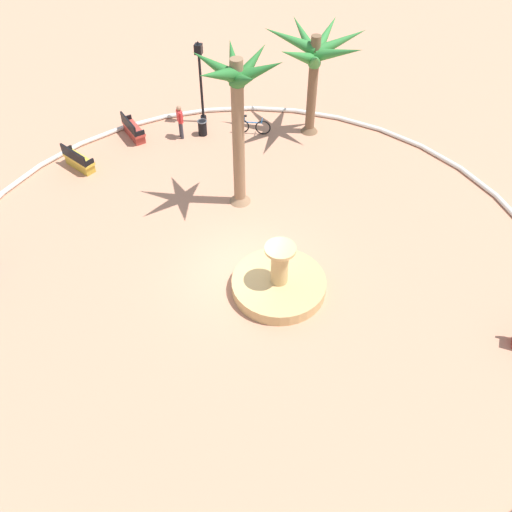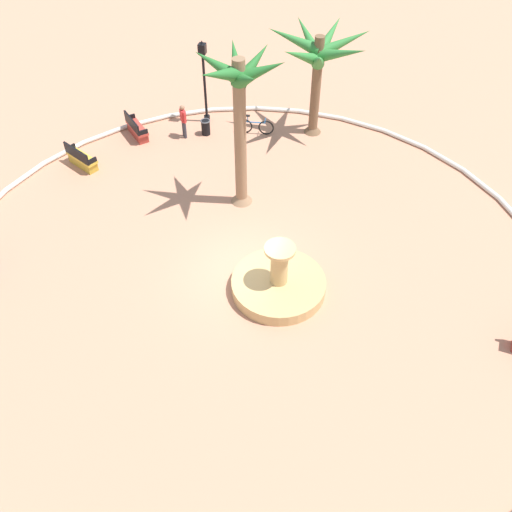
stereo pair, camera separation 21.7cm
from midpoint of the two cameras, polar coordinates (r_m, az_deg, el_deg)
ground_plane at (r=19.99m, az=-1.27°, el=-1.48°), size 80.00×80.00×0.00m
plaza_curb at (r=19.92m, az=-1.27°, el=-1.29°), size 21.96×21.96×0.20m
fountain at (r=19.18m, az=2.00°, el=-2.79°), size 3.23×3.23×2.00m
palm_tree_near_fountain at (r=20.24m, az=-2.19°, el=15.61°), size 3.37×3.18×6.30m
palm_tree_by_curb at (r=25.29m, az=5.75°, el=19.53°), size 4.51×4.44×4.83m
bench_east at (r=25.56m, az=-17.75°, el=9.13°), size 1.64×1.20×1.00m
bench_southeast at (r=26.96m, az=-12.55°, el=12.29°), size 1.47×1.50×1.00m
lamppost at (r=26.65m, az=-5.90°, el=17.65°), size 0.32×0.32×3.96m
trash_bin at (r=26.64m, az=-5.69°, el=12.85°), size 0.46×0.46×0.73m
bicycle_red_frame at (r=26.58m, az=-0.64°, el=13.00°), size 1.72×0.44×0.94m
person_cyclist_helmet at (r=26.27m, az=-7.94°, el=13.47°), size 0.36×0.45×1.62m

